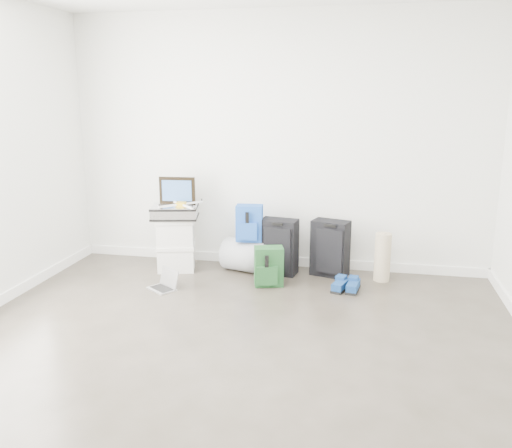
% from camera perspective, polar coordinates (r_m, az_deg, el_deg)
% --- Properties ---
extents(ground, '(5.00, 5.00, 0.00)m').
position_cam_1_polar(ground, '(3.82, -4.31, -15.70)').
color(ground, '#332E25').
rests_on(ground, ground).
extents(room_envelope, '(4.52, 5.02, 2.71)m').
position_cam_1_polar(room_envelope, '(3.35, -4.77, 11.03)').
color(room_envelope, white).
rests_on(room_envelope, ground).
extents(boxes_stack, '(0.47, 0.42, 0.57)m').
position_cam_1_polar(boxes_stack, '(5.87, -8.43, -2.09)').
color(boxes_stack, silver).
rests_on(boxes_stack, ground).
extents(briefcase, '(0.54, 0.44, 0.14)m').
position_cam_1_polar(briefcase, '(5.79, -8.55, 1.25)').
color(briefcase, '#B2B2B7').
rests_on(briefcase, boxes_stack).
extents(painting, '(0.39, 0.06, 0.29)m').
position_cam_1_polar(painting, '(5.84, -8.30, 3.51)').
color(painting, black).
rests_on(painting, briefcase).
extents(drone, '(0.38, 0.38, 0.05)m').
position_cam_1_polar(drone, '(5.72, -7.90, 2.07)').
color(drone, gold).
rests_on(drone, briefcase).
extents(duffel_bag, '(0.64, 0.49, 0.35)m').
position_cam_1_polar(duffel_bag, '(5.78, -0.65, -3.38)').
color(duffel_bag, gray).
rests_on(duffel_bag, ground).
extents(blue_backpack, '(0.29, 0.22, 0.38)m').
position_cam_1_polar(blue_backpack, '(5.65, -0.72, 0.01)').
color(blue_backpack, '#173998').
rests_on(blue_backpack, duffel_bag).
extents(large_suitcase, '(0.41, 0.29, 0.59)m').
position_cam_1_polar(large_suitcase, '(5.69, 2.41, -2.42)').
color(large_suitcase, black).
rests_on(large_suitcase, ground).
extents(green_backpack, '(0.32, 0.27, 0.39)m').
position_cam_1_polar(green_backpack, '(5.37, 1.33, -4.57)').
color(green_backpack, '#153A19').
rests_on(green_backpack, ground).
extents(carry_on, '(0.42, 0.33, 0.59)m').
position_cam_1_polar(carry_on, '(5.68, 7.81, -2.55)').
color(carry_on, black).
rests_on(carry_on, ground).
extents(shoes, '(0.28, 0.29, 0.09)m').
position_cam_1_polar(shoes, '(5.35, 9.54, -6.47)').
color(shoes, black).
rests_on(shoes, ground).
extents(rolled_rug, '(0.16, 0.16, 0.50)m').
position_cam_1_polar(rolled_rug, '(5.64, 13.17, -3.41)').
color(rolled_rug, tan).
rests_on(rolled_rug, ground).
extents(laptop, '(0.33, 0.32, 0.19)m').
position_cam_1_polar(laptop, '(5.40, -9.58, -6.26)').
color(laptop, silver).
rests_on(laptop, ground).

